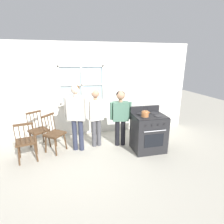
# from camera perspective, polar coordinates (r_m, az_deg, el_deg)

# --- Properties ---
(ground_plane) EXTENTS (16.00, 16.00, 0.00)m
(ground_plane) POSITION_cam_1_polar(r_m,az_deg,el_deg) (4.38, -6.22, -13.72)
(ground_plane) COLOR #B2AD9E
(wall_back) EXTENTS (6.40, 0.16, 2.70)m
(wall_back) POSITION_cam_1_polar(r_m,az_deg,el_deg) (5.26, -8.45, 6.91)
(wall_back) COLOR silver
(wall_back) RESTS_ON ground_plane
(chair_by_window) EXTENTS (0.58, 0.58, 0.95)m
(chair_by_window) POSITION_cam_1_polar(r_m,az_deg,el_deg) (4.57, -18.35, -6.86)
(chair_by_window) COLOR #4C331E
(chair_by_window) RESTS_ON ground_plane
(chair_near_wall) EXTENTS (0.50, 0.48, 0.95)m
(chair_near_wall) POSITION_cam_1_polar(r_m,az_deg,el_deg) (4.38, -26.22, -8.79)
(chair_near_wall) COLOR #4C331E
(chair_near_wall) RESTS_ON ground_plane
(chair_center_cluster) EXTENTS (0.57, 0.57, 0.95)m
(chair_center_cluster) POSITION_cam_1_polar(r_m,az_deg,el_deg) (4.91, -22.91, -5.67)
(chair_center_cluster) COLOR #4C331E
(chair_center_cluster) RESTS_ON ground_plane
(person_elderly_left) EXTENTS (0.58, 0.34, 1.66)m
(person_elderly_left) POSITION_cam_1_polar(r_m,az_deg,el_deg) (4.28, -11.52, 0.07)
(person_elderly_left) COLOR #2D3347
(person_elderly_left) RESTS_ON ground_plane
(person_teen_center) EXTENTS (0.50, 0.26, 1.51)m
(person_teen_center) POSITION_cam_1_polar(r_m,az_deg,el_deg) (4.46, -5.29, -0.44)
(person_teen_center) COLOR #4C4C51
(person_teen_center) RESTS_ON ground_plane
(person_adult_right) EXTENTS (0.56, 0.25, 1.47)m
(person_adult_right) POSITION_cam_1_polar(r_m,az_deg,el_deg) (4.48, 2.78, -0.27)
(person_adult_right) COLOR black
(person_adult_right) RESTS_ON ground_plane
(stove) EXTENTS (0.77, 0.68, 1.08)m
(stove) POSITION_cam_1_polar(r_m,az_deg,el_deg) (4.49, 11.78, -6.50)
(stove) COLOR #232326
(stove) RESTS_ON ground_plane
(kettle) EXTENTS (0.21, 0.17, 0.25)m
(kettle) POSITION_cam_1_polar(r_m,az_deg,el_deg) (4.12, 10.78, -0.38)
(kettle) COLOR #A86638
(kettle) RESTS_ON stove
(potted_plant) EXTENTS (0.15, 0.15, 0.31)m
(potted_plant) POSITION_cam_1_polar(r_m,az_deg,el_deg) (5.21, -11.10, 3.30)
(potted_plant) COLOR #42474C
(potted_plant) RESTS_ON wall_back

